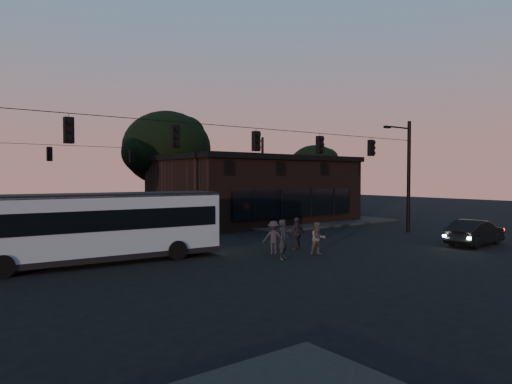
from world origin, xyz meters
TOP-DOWN VIEW (x-y plane):
  - ground at (0.00, 0.00)m, footprint 120.00×120.00m
  - sidewalk_far_right at (12.00, 14.00)m, footprint 14.00×10.00m
  - building at (9.00, 15.97)m, footprint 15.40×10.41m
  - tree_behind at (4.00, 22.00)m, footprint 7.60×7.60m
  - tree_right at (18.00, 18.00)m, footprint 5.20×5.20m
  - signal_rig_near at (0.00, 4.00)m, footprint 26.24×0.30m
  - signal_rig_far at (0.00, 20.00)m, footprint 26.24×0.30m
  - bus at (-7.37, 5.76)m, footprint 10.97×3.37m
  - car at (10.76, -1.74)m, footprint 4.38×1.75m
  - pedestrian_a at (-0.38, 1.44)m, footprint 0.79×0.70m
  - pedestrian_b at (1.73, 1.35)m, footprint 0.95×0.87m
  - pedestrian_c at (1.93, 3.06)m, footprint 1.02×0.49m
  - pedestrian_d at (0.18, 2.83)m, footprint 1.20×1.08m

SIDE VIEW (x-z plane):
  - ground at x=0.00m, z-range 0.00..0.00m
  - sidewalk_far_right at x=12.00m, z-range 0.00..0.15m
  - car at x=10.76m, z-range 0.00..1.42m
  - pedestrian_b at x=1.73m, z-range 0.00..1.58m
  - pedestrian_d at x=0.18m, z-range 0.00..1.62m
  - pedestrian_c at x=1.93m, z-range 0.00..1.68m
  - pedestrian_a at x=-0.38m, z-range 0.00..1.82m
  - bus at x=-7.37m, z-range 0.19..3.23m
  - building at x=9.00m, z-range 0.01..5.41m
  - signal_rig_far at x=0.00m, z-range 0.45..7.95m
  - signal_rig_near at x=0.00m, z-range 0.70..8.20m
  - tree_right at x=18.00m, z-range 1.20..8.06m
  - tree_behind at x=4.00m, z-range 1.48..10.91m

